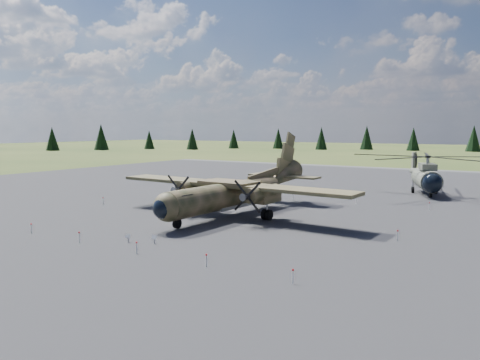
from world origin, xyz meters
The scene contains 8 objects.
ground centered at (0.00, 0.00, 0.00)m, with size 500.00×500.00×0.00m, color brown.
apron centered at (0.00, 10.00, 0.00)m, with size 120.00×120.00×0.04m, color slate.
transport_plane centered at (-0.29, 2.77, 2.54)m, with size 26.81×24.34×8.84m.
helicopter_near centered at (13.31, 28.63, 3.69)m, with size 26.22×26.34×5.20m.
info_placard_left centered at (-0.94, -11.44, 0.41)m, with size 0.42×0.26×0.61m.
info_placard_right centered at (1.14, -10.78, 0.45)m, with size 0.46×0.26×0.68m.
barrier_fence centered at (-0.46, -0.08, 0.51)m, with size 33.12×29.62×0.85m.
treeline centered at (-4.80, -4.99, 4.88)m, with size 338.79×331.56×10.94m.
Camera 1 is at (24.98, -36.68, 8.65)m, focal length 35.00 mm.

